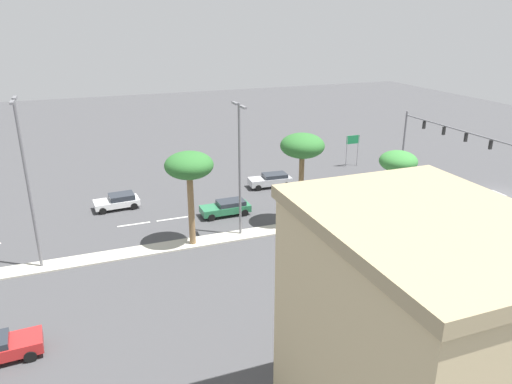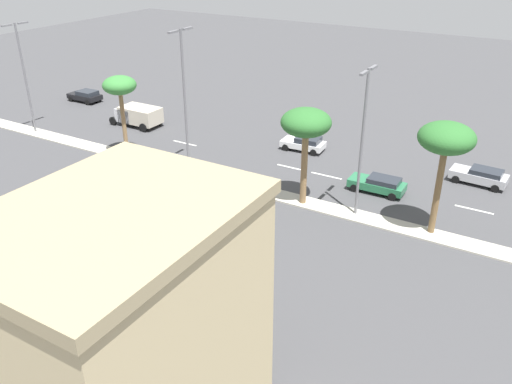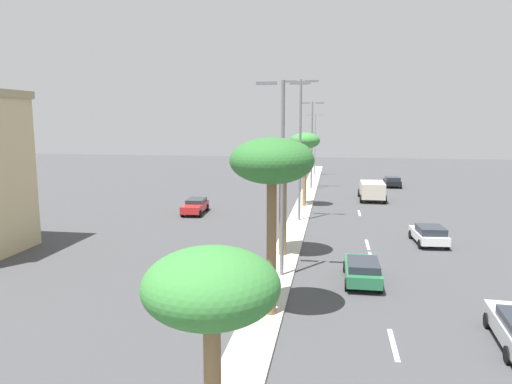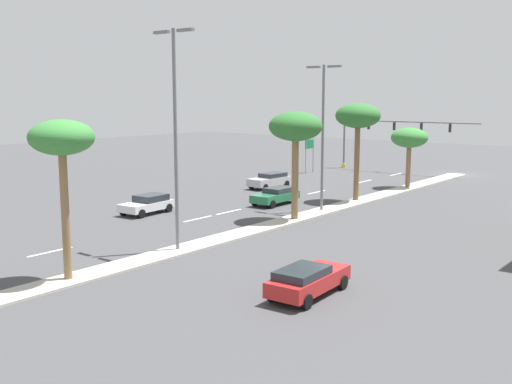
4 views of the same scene
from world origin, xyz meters
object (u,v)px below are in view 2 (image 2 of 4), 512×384
at_px(commercial_building, 125,335).
at_px(sedan_red_trailing, 85,206).
at_px(box_truck, 137,115).
at_px(sedan_white_near, 304,143).
at_px(palm_tree_near, 120,87).
at_px(sedan_silver_front, 480,176).
at_px(sedan_green_left, 378,184).
at_px(sedan_black_center, 85,96).
at_px(palm_tree_front, 446,140).
at_px(palm_tree_leading, 306,125).
at_px(street_lamp_leading, 363,133).
at_px(street_lamp_far, 184,93).
at_px(street_lamp_mid, 24,71).

bearing_deg(commercial_building, sedan_red_trailing, 52.41).
bearing_deg(sedan_red_trailing, box_truck, 30.86).
bearing_deg(sedan_white_near, box_truck, 98.05).
bearing_deg(sedan_white_near, commercial_building, -166.16).
relative_size(palm_tree_near, sedan_silver_front, 1.64).
bearing_deg(sedan_green_left, sedan_black_center, 81.26).
height_order(palm_tree_front, sedan_green_left, palm_tree_front).
height_order(palm_tree_leading, street_lamp_leading, street_lamp_leading).
relative_size(palm_tree_front, palm_tree_leading, 1.06).
xyz_separation_m(sedan_white_near, box_truck, (-2.61, 18.47, 0.47)).
distance_m(commercial_building, sedan_black_center, 50.41).
xyz_separation_m(palm_tree_near, box_truck, (7.08, 5.01, -5.30)).
bearing_deg(commercial_building, palm_tree_near, 43.61).
bearing_deg(street_lamp_far, street_lamp_leading, -89.50).
xyz_separation_m(sedan_black_center, box_truck, (-3.47, -11.47, 0.46)).
height_order(palm_tree_front, sedan_red_trailing, palm_tree_front).
height_order(sedan_white_near, box_truck, box_truck).
bearing_deg(sedan_white_near, sedan_red_trailing, 157.13).
height_order(commercial_building, sedan_silver_front, commercial_building).
relative_size(palm_tree_leading, sedan_red_trailing, 1.61).
xyz_separation_m(street_lamp_far, sedan_silver_front, (10.26, -22.05, -6.23)).
relative_size(street_lamp_mid, sedan_black_center, 2.63).
xyz_separation_m(palm_tree_leading, sedan_black_center, (10.81, 34.61, -5.63)).
xyz_separation_m(commercial_building, sedan_white_near, (32.12, 7.92, -4.62)).
distance_m(sedan_green_left, box_truck, 27.59).
height_order(sedan_white_near, sedan_red_trailing, sedan_white_near).
xyz_separation_m(sedan_red_trailing, sedan_silver_front, (20.22, -23.99, 0.03)).
relative_size(commercial_building, sedan_black_center, 2.59).
xyz_separation_m(palm_tree_near, street_lamp_far, (0.01, -7.10, 0.48)).
bearing_deg(box_truck, palm_tree_front, -101.75).
height_order(sedan_red_trailing, sedan_silver_front, sedan_silver_front).
bearing_deg(sedan_white_near, street_lamp_far, 146.73).
distance_m(sedan_white_near, sedan_silver_front, 15.71).
height_order(street_lamp_mid, sedan_white_near, street_lamp_mid).
bearing_deg(sedan_black_center, street_lamp_far, -114.08).
bearing_deg(sedan_green_left, palm_tree_near, 101.49).
height_order(palm_tree_leading, sedan_white_near, palm_tree_leading).
bearing_deg(sedan_black_center, sedan_green_left, -98.74).
xyz_separation_m(palm_tree_front, palm_tree_leading, (-0.53, 9.60, -0.49)).
height_order(palm_tree_near, sedan_red_trailing, palm_tree_near).
distance_m(palm_tree_leading, street_lamp_leading, 4.14).
bearing_deg(sedan_green_left, box_truck, 84.77).
xyz_separation_m(commercial_building, street_lamp_leading, (22.57, -0.88, 0.98)).
height_order(commercial_building, sedan_black_center, commercial_building).
relative_size(street_lamp_far, street_lamp_mid, 1.10).
xyz_separation_m(palm_tree_leading, sedan_green_left, (4.82, -4.32, -5.65)).
xyz_separation_m(street_lamp_leading, sedan_black_center, (10.41, 38.73, -5.60)).
relative_size(sedan_red_trailing, sedan_silver_front, 1.02).
relative_size(street_lamp_mid, sedan_red_trailing, 2.36).
relative_size(sedan_black_center, sedan_red_trailing, 0.89).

